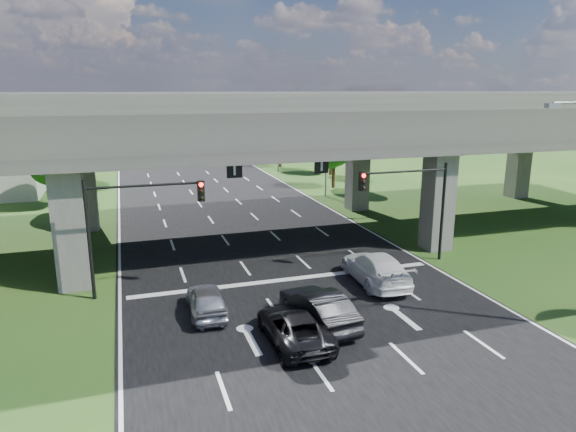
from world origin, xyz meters
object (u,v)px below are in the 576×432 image
signal_left (134,215)px  streetlight_far (323,136)px  car_dark (318,308)px  streetlight_beyond (275,125)px  car_white (376,268)px  car_trailing (294,327)px  car_silver (207,300)px  signal_right (412,195)px

signal_left → streetlight_far: 26.95m
streetlight_far → car_dark: bearing=-111.9°
streetlight_beyond → car_dark: streetlight_beyond is taller
car_white → car_trailing: (-6.31, -5.02, -0.15)m
streetlight_far → car_trailing: bearing=-113.7°
car_silver → car_dark: 5.22m
signal_right → car_dark: size_ratio=1.22×
car_silver → car_dark: car_dark is taller
streetlight_far → car_white: streetlight_far is taller
signal_left → car_trailing: bearing=-51.2°
signal_right → streetlight_far: size_ratio=0.60×
signal_right → streetlight_far: bearing=83.5°
signal_right → car_dark: 10.85m
signal_right → car_silver: bearing=-164.5°
signal_right → streetlight_far: 20.25m
signal_left → car_white: bearing=-10.7°
signal_left → car_silver: signal_left is taller
car_silver → signal_right: bearing=-162.6°
streetlight_beyond → signal_right: bearing=-93.6°
streetlight_far → streetlight_beyond: 16.00m
car_dark → car_white: 6.18m
signal_right → car_white: (-3.44, -2.32, -3.34)m
streetlight_beyond → car_white: streetlight_beyond is taller
car_silver → signal_left: bearing=-48.8°
car_white → streetlight_far: bearing=-100.5°
streetlight_far → streetlight_beyond: (0.00, 16.00, 0.00)m
signal_left → car_silver: size_ratio=1.47×
signal_left → car_trailing: signal_left is taller
signal_right → streetlight_beyond: streetlight_beyond is taller
signal_left → car_trailing: 10.04m
car_dark → car_white: (4.82, 3.87, 0.01)m
signal_left → car_dark: signal_left is taller
signal_left → streetlight_far: (17.92, 20.06, 1.66)m
car_trailing → streetlight_beyond: bearing=-105.6°
signal_right → car_white: signal_right is taller
signal_left → streetlight_beyond: (17.92, 36.06, 1.66)m
signal_left → car_white: 12.87m
streetlight_far → car_silver: (-15.03, -23.59, -5.12)m
signal_left → streetlight_far: streetlight_far is taller
streetlight_far → car_trailing: size_ratio=2.06×
streetlight_beyond → streetlight_far: bearing=-90.0°
signal_left → car_white: (12.21, -2.32, -3.34)m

